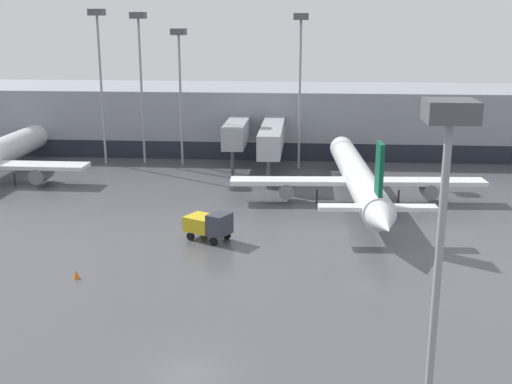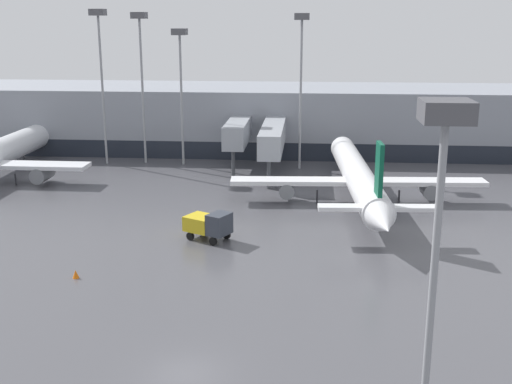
{
  "view_description": "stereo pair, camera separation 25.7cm",
  "coord_description": "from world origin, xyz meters",
  "px_view_note": "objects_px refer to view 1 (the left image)",
  "views": [
    {
      "loc": [
        6.04,
        -30.11,
        18.39
      ],
      "look_at": [
        1.58,
        26.54,
        3.0
      ],
      "focal_mm": 45.0,
      "sensor_mm": 36.0,
      "label": 1
    },
    {
      "loc": [
        6.29,
        -30.09,
        18.39
      ],
      "look_at": [
        1.58,
        26.54,
        3.0
      ],
      "focal_mm": 45.0,
      "sensor_mm": 36.0,
      "label": 2
    }
  ],
  "objects_px": {
    "apron_light_mast_1": "(445,183)",
    "apron_light_mast_2": "(139,46)",
    "parked_jet_3": "(357,177)",
    "apron_light_mast_4": "(301,48)",
    "service_truck_0": "(209,224)",
    "apron_light_mast_0": "(179,57)",
    "traffic_cone_0": "(76,274)",
    "apron_light_mast_3": "(99,44)"
  },
  "relations": [
    {
      "from": "service_truck_0",
      "to": "apron_light_mast_2",
      "type": "bearing_deg",
      "value": 141.75
    },
    {
      "from": "traffic_cone_0",
      "to": "apron_light_mast_0",
      "type": "height_order",
      "value": "apron_light_mast_0"
    },
    {
      "from": "apron_light_mast_0",
      "to": "apron_light_mast_2",
      "type": "relative_size",
      "value": 0.9
    },
    {
      "from": "service_truck_0",
      "to": "apron_light_mast_2",
      "type": "xyz_separation_m",
      "value": [
        -13.06,
        29.64,
        13.63
      ]
    },
    {
      "from": "apron_light_mast_0",
      "to": "apron_light_mast_1",
      "type": "bearing_deg",
      "value": -69.86
    },
    {
      "from": "apron_light_mast_1",
      "to": "apron_light_mast_4",
      "type": "relative_size",
      "value": 0.82
    },
    {
      "from": "parked_jet_3",
      "to": "apron_light_mast_4",
      "type": "xyz_separation_m",
      "value": [
        -6.23,
        15.02,
        12.25
      ]
    },
    {
      "from": "traffic_cone_0",
      "to": "apron_light_mast_2",
      "type": "relative_size",
      "value": 0.03
    },
    {
      "from": "traffic_cone_0",
      "to": "apron_light_mast_1",
      "type": "bearing_deg",
      "value": -41.69
    },
    {
      "from": "apron_light_mast_2",
      "to": "apron_light_mast_0",
      "type": "bearing_deg",
      "value": -6.72
    },
    {
      "from": "apron_light_mast_3",
      "to": "apron_light_mast_4",
      "type": "relative_size",
      "value": 1.03
    },
    {
      "from": "service_truck_0",
      "to": "apron_light_mast_2",
      "type": "relative_size",
      "value": 0.23
    },
    {
      "from": "apron_light_mast_1",
      "to": "apron_light_mast_3",
      "type": "bearing_deg",
      "value": 118.62
    },
    {
      "from": "apron_light_mast_1",
      "to": "apron_light_mast_3",
      "type": "height_order",
      "value": "apron_light_mast_3"
    },
    {
      "from": "apron_light_mast_2",
      "to": "service_truck_0",
      "type": "bearing_deg",
      "value": -66.22
    },
    {
      "from": "traffic_cone_0",
      "to": "apron_light_mast_4",
      "type": "height_order",
      "value": "apron_light_mast_4"
    },
    {
      "from": "apron_light_mast_2",
      "to": "apron_light_mast_3",
      "type": "height_order",
      "value": "apron_light_mast_3"
    },
    {
      "from": "apron_light_mast_2",
      "to": "apron_light_mast_4",
      "type": "relative_size",
      "value": 1.01
    },
    {
      "from": "service_truck_0",
      "to": "apron_light_mast_2",
      "type": "distance_m",
      "value": 35.14
    },
    {
      "from": "service_truck_0",
      "to": "apron_light_mast_4",
      "type": "height_order",
      "value": "apron_light_mast_4"
    },
    {
      "from": "apron_light_mast_1",
      "to": "apron_light_mast_4",
      "type": "distance_m",
      "value": 56.78
    },
    {
      "from": "apron_light_mast_2",
      "to": "apron_light_mast_4",
      "type": "bearing_deg",
      "value": -4.85
    },
    {
      "from": "apron_light_mast_0",
      "to": "apron_light_mast_1",
      "type": "relative_size",
      "value": 1.1
    },
    {
      "from": "service_truck_0",
      "to": "apron_light_mast_4",
      "type": "bearing_deg",
      "value": 103.42
    },
    {
      "from": "apron_light_mast_1",
      "to": "apron_light_mast_4",
      "type": "xyz_separation_m",
      "value": [
        -5.96,
        56.41,
        2.39
      ]
    },
    {
      "from": "service_truck_0",
      "to": "apron_light_mast_3",
      "type": "height_order",
      "value": "apron_light_mast_3"
    },
    {
      "from": "parked_jet_3",
      "to": "apron_light_mast_0",
      "type": "bearing_deg",
      "value": 49.51
    },
    {
      "from": "traffic_cone_0",
      "to": "apron_light_mast_2",
      "type": "xyz_separation_m",
      "value": [
        -4.59,
        38.84,
        14.74
      ]
    },
    {
      "from": "traffic_cone_0",
      "to": "apron_light_mast_1",
      "type": "distance_m",
      "value": 31.5
    },
    {
      "from": "service_truck_0",
      "to": "apron_light_mast_0",
      "type": "xyz_separation_m",
      "value": [
        -7.9,
        29.03,
        12.28
      ]
    },
    {
      "from": "parked_jet_3",
      "to": "apron_light_mast_0",
      "type": "xyz_separation_m",
      "value": [
        -21.37,
        16.14,
        11.0
      ]
    },
    {
      "from": "parked_jet_3",
      "to": "traffic_cone_0",
      "type": "distance_m",
      "value": 31.23
    },
    {
      "from": "apron_light_mast_1",
      "to": "apron_light_mast_2",
      "type": "xyz_separation_m",
      "value": [
        -26.26,
        58.14,
        2.49
      ]
    },
    {
      "from": "parked_jet_3",
      "to": "apron_light_mast_2",
      "type": "height_order",
      "value": "apron_light_mast_2"
    },
    {
      "from": "parked_jet_3",
      "to": "apron_light_mast_2",
      "type": "xyz_separation_m",
      "value": [
        -26.54,
        16.75,
        12.35
      ]
    },
    {
      "from": "parked_jet_3",
      "to": "service_truck_0",
      "type": "height_order",
      "value": "parked_jet_3"
    },
    {
      "from": "apron_light_mast_2",
      "to": "apron_light_mast_4",
      "type": "distance_m",
      "value": 20.38
    },
    {
      "from": "apron_light_mast_4",
      "to": "service_truck_0",
      "type": "bearing_deg",
      "value": -104.54
    },
    {
      "from": "parked_jet_3",
      "to": "traffic_cone_0",
      "type": "xyz_separation_m",
      "value": [
        -21.94,
        -22.09,
        -2.39
      ]
    },
    {
      "from": "service_truck_0",
      "to": "traffic_cone_0",
      "type": "relative_size",
      "value": 7.18
    },
    {
      "from": "apron_light_mast_0",
      "to": "apron_light_mast_4",
      "type": "bearing_deg",
      "value": -4.21
    },
    {
      "from": "apron_light_mast_4",
      "to": "parked_jet_3",
      "type": "bearing_deg",
      "value": -67.46
    }
  ]
}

